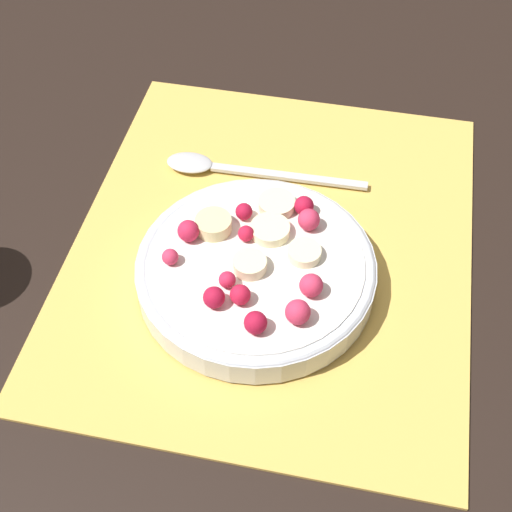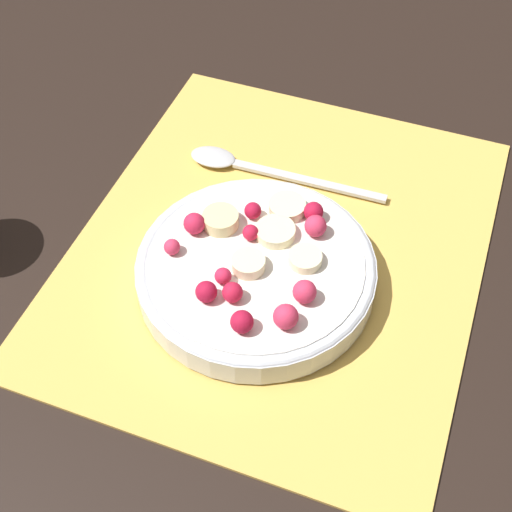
{
  "view_description": "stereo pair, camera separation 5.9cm",
  "coord_description": "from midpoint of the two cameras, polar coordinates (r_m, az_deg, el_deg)",
  "views": [
    {
      "loc": [
        -0.43,
        -0.07,
        0.51
      ],
      "look_at": [
        -0.05,
        0.01,
        0.04
      ],
      "focal_mm": 50.0,
      "sensor_mm": 36.0,
      "label": 1
    },
    {
      "loc": [
        -0.41,
        -0.13,
        0.51
      ],
      "look_at": [
        -0.05,
        0.01,
        0.04
      ],
      "focal_mm": 50.0,
      "sensor_mm": 36.0,
      "label": 2
    }
  ],
  "objects": [
    {
      "name": "fruit_bowl",
      "position": [
        0.62,
        -2.72,
        -1.16
      ],
      "size": [
        0.21,
        0.21,
        0.05
      ],
      "color": "silver",
      "rests_on": "placemat"
    },
    {
      "name": "spoon",
      "position": [
        0.73,
        -5.08,
        6.98
      ],
      "size": [
        0.03,
        0.2,
        0.01
      ],
      "rotation": [
        0.0,
        0.0,
        7.88
      ],
      "color": "silver",
      "rests_on": "placemat"
    },
    {
      "name": "ground_plane",
      "position": [
        0.67,
        -1.23,
        0.65
      ],
      "size": [
        3.0,
        3.0,
        0.0
      ],
      "primitive_type": "plane",
      "color": "black"
    },
    {
      "name": "placemat",
      "position": [
        0.66,
        -1.24,
        0.82
      ],
      "size": [
        0.43,
        0.37,
        0.01
      ],
      "color": "#E0B251",
      "rests_on": "ground_plane"
    }
  ]
}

